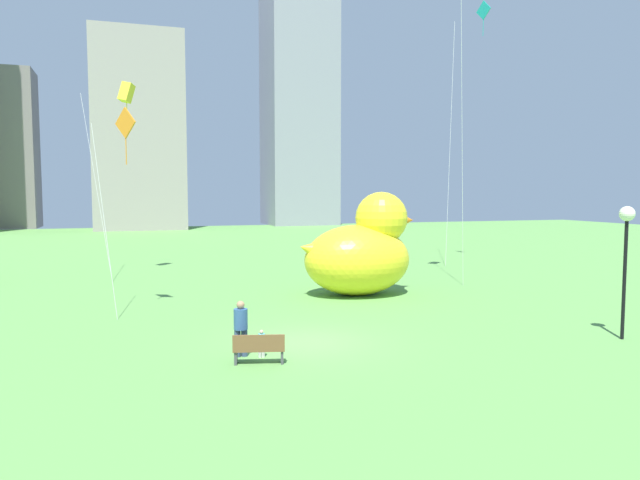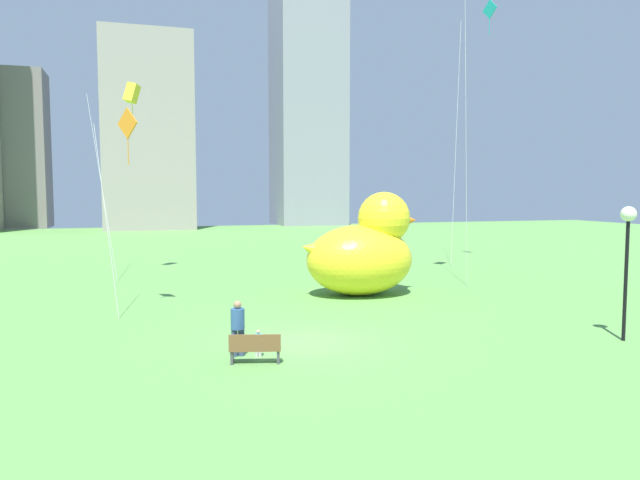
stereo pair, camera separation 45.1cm
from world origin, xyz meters
name	(u,v)px [view 2 (the right image)]	position (x,y,z in m)	size (l,w,h in m)	color
ground_plane	(306,342)	(0.00, 0.00, 0.00)	(140.00, 140.00, 0.00)	#5A9446
park_bench	(255,348)	(-2.12, -1.98, 0.47)	(1.58, 0.80, 0.90)	brown
person_adult	(238,326)	(-2.47, -1.01, 0.95)	(0.42, 0.42, 1.72)	#38476B
person_child	(258,342)	(-1.89, -1.32, 0.47)	(0.21, 0.21, 0.85)	silver
giant_inflatable_duck	(364,251)	(5.16, 8.02, 2.15)	(6.08, 3.90, 5.04)	yellow
lamppost	(628,235)	(10.36, -2.94, 3.61)	(0.51, 0.51, 4.56)	black
city_skyline	(92,104)	(-11.32, 68.91, 17.14)	(70.19, 16.76, 41.30)	#9E938C
kite_yellow	(132,94)	(-5.59, 18.69, 10.85)	(3.16, 3.65, 11.57)	silver
kite_orange	(126,130)	(-5.72, 7.00, 7.58)	(1.75, 1.87, 8.49)	silver
kite_teal	(486,26)	(17.39, 17.10, 16.21)	(3.06, 3.51, 17.95)	silver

